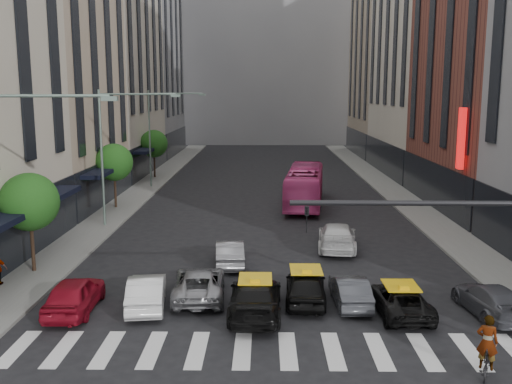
{
  "coord_description": "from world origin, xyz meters",
  "views": [
    {
      "loc": [
        -0.25,
        -17.34,
        9.0
      ],
      "look_at": [
        -0.66,
        11.04,
        4.0
      ],
      "focal_mm": 40.0,
      "sensor_mm": 36.0,
      "label": 1
    }
  ],
  "objects_px": {
    "streetlamp_mid": "(115,140)",
    "taxi_left": "(255,297)",
    "streetlamp_near": "(7,174)",
    "bus": "(305,186)",
    "car_white_front": "(147,291)",
    "streetlamp_far": "(160,125)",
    "car_red": "(74,294)",
    "taxi_center": "(306,286)",
    "motorcycle": "(486,364)"
  },
  "relations": [
    {
      "from": "streetlamp_mid",
      "to": "taxi_left",
      "type": "distance_m",
      "value": 18.63
    },
    {
      "from": "streetlamp_near",
      "to": "bus",
      "type": "bearing_deg",
      "value": 61.12
    },
    {
      "from": "car_white_front",
      "to": "taxi_left",
      "type": "distance_m",
      "value": 4.66
    },
    {
      "from": "streetlamp_near",
      "to": "streetlamp_mid",
      "type": "height_order",
      "value": "same"
    },
    {
      "from": "taxi_left",
      "to": "bus",
      "type": "distance_m",
      "value": 23.14
    },
    {
      "from": "streetlamp_far",
      "to": "car_red",
      "type": "relative_size",
      "value": 2.07
    },
    {
      "from": "streetlamp_near",
      "to": "taxi_left",
      "type": "xyz_separation_m",
      "value": [
        9.44,
        0.79,
        -5.15
      ]
    },
    {
      "from": "bus",
      "to": "taxi_center",
      "type": "bearing_deg",
      "value": 92.81
    },
    {
      "from": "streetlamp_mid",
      "to": "car_red",
      "type": "xyz_separation_m",
      "value": [
        1.95,
        -14.99,
        -5.16
      ]
    },
    {
      "from": "car_red",
      "to": "bus",
      "type": "relative_size",
      "value": 0.39
    },
    {
      "from": "streetlamp_mid",
      "to": "car_white_front",
      "type": "relative_size",
      "value": 2.13
    },
    {
      "from": "streetlamp_mid",
      "to": "car_white_front",
      "type": "height_order",
      "value": "streetlamp_mid"
    },
    {
      "from": "taxi_left",
      "to": "motorcycle",
      "type": "height_order",
      "value": "taxi_left"
    },
    {
      "from": "car_white_front",
      "to": "taxi_center",
      "type": "height_order",
      "value": "taxi_center"
    },
    {
      "from": "streetlamp_far",
      "to": "taxi_left",
      "type": "height_order",
      "value": "streetlamp_far"
    },
    {
      "from": "taxi_left",
      "to": "motorcycle",
      "type": "xyz_separation_m",
      "value": [
        7.47,
        -5.02,
        -0.34
      ]
    },
    {
      "from": "taxi_center",
      "to": "bus",
      "type": "relative_size",
      "value": 0.38
    },
    {
      "from": "streetlamp_near",
      "to": "streetlamp_mid",
      "type": "distance_m",
      "value": 16.0
    },
    {
      "from": "streetlamp_mid",
      "to": "bus",
      "type": "xyz_separation_m",
      "value": [
        13.04,
        7.64,
        -4.34
      ]
    },
    {
      "from": "streetlamp_mid",
      "to": "motorcycle",
      "type": "relative_size",
      "value": 5.8
    },
    {
      "from": "bus",
      "to": "car_red",
      "type": "bearing_deg",
      "value": 70.55
    },
    {
      "from": "streetlamp_near",
      "to": "streetlamp_far",
      "type": "distance_m",
      "value": 32.0
    },
    {
      "from": "streetlamp_near",
      "to": "car_red",
      "type": "bearing_deg",
      "value": 27.39
    },
    {
      "from": "taxi_center",
      "to": "motorcycle",
      "type": "height_order",
      "value": "taxi_center"
    },
    {
      "from": "car_red",
      "to": "car_white_front",
      "type": "relative_size",
      "value": 1.03
    },
    {
      "from": "car_white_front",
      "to": "motorcycle",
      "type": "height_order",
      "value": "car_white_front"
    },
    {
      "from": "streetlamp_far",
      "to": "bus",
      "type": "height_order",
      "value": "streetlamp_far"
    },
    {
      "from": "motorcycle",
      "to": "car_white_front",
      "type": "bearing_deg",
      "value": -2.15
    },
    {
      "from": "bus",
      "to": "motorcycle",
      "type": "bearing_deg",
      "value": 104.56
    },
    {
      "from": "taxi_center",
      "to": "motorcycle",
      "type": "distance_m",
      "value": 8.34
    },
    {
      "from": "car_white_front",
      "to": "taxi_left",
      "type": "relative_size",
      "value": 0.82
    },
    {
      "from": "streetlamp_near",
      "to": "streetlamp_mid",
      "type": "relative_size",
      "value": 1.0
    },
    {
      "from": "motorcycle",
      "to": "taxi_center",
      "type": "bearing_deg",
      "value": -27.06
    },
    {
      "from": "streetlamp_near",
      "to": "motorcycle",
      "type": "xyz_separation_m",
      "value": [
        16.91,
        -4.22,
        -5.5
      ]
    },
    {
      "from": "streetlamp_mid",
      "to": "car_red",
      "type": "relative_size",
      "value": 2.07
    },
    {
      "from": "taxi_center",
      "to": "bus",
      "type": "height_order",
      "value": "bus"
    },
    {
      "from": "car_red",
      "to": "bus",
      "type": "bearing_deg",
      "value": -117.67
    },
    {
      "from": "streetlamp_near",
      "to": "car_white_front",
      "type": "relative_size",
      "value": 2.13
    },
    {
      "from": "streetlamp_mid",
      "to": "streetlamp_far",
      "type": "bearing_deg",
      "value": 90.0
    },
    {
      "from": "car_red",
      "to": "streetlamp_mid",
      "type": "bearing_deg",
      "value": -84.14
    },
    {
      "from": "streetlamp_near",
      "to": "taxi_left",
      "type": "distance_m",
      "value": 10.79
    },
    {
      "from": "streetlamp_far",
      "to": "motorcycle",
      "type": "xyz_separation_m",
      "value": [
        16.91,
        -36.22,
        -5.5
      ]
    },
    {
      "from": "streetlamp_far",
      "to": "car_white_front",
      "type": "height_order",
      "value": "streetlamp_far"
    },
    {
      "from": "streetlamp_mid",
      "to": "motorcycle",
      "type": "distance_m",
      "value": 26.93
    },
    {
      "from": "streetlamp_far",
      "to": "car_white_front",
      "type": "bearing_deg",
      "value": -80.97
    },
    {
      "from": "streetlamp_mid",
      "to": "taxi_left",
      "type": "relative_size",
      "value": 1.74
    },
    {
      "from": "taxi_left",
      "to": "car_red",
      "type": "bearing_deg",
      "value": -0.7
    },
    {
      "from": "streetlamp_far",
      "to": "taxi_left",
      "type": "distance_m",
      "value": 33.01
    },
    {
      "from": "motorcycle",
      "to": "taxi_left",
      "type": "bearing_deg",
      "value": -10.55
    },
    {
      "from": "car_white_front",
      "to": "bus",
      "type": "height_order",
      "value": "bus"
    }
  ]
}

